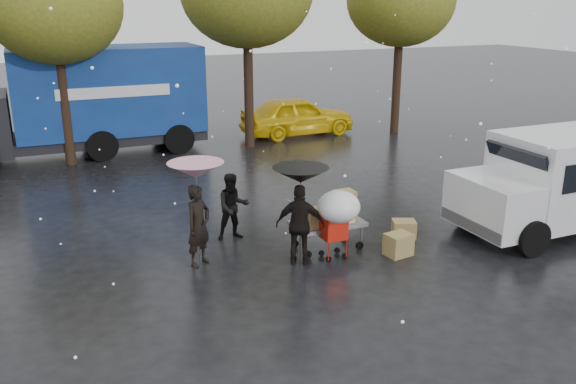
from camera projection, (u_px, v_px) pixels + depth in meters
name	position (u px, v px, depth m)	size (l,w,h in m)	color
ground	(305.00, 268.00, 11.85)	(90.00, 90.00, 0.00)	black
person_pink	(198.00, 225.00, 11.80)	(0.59, 0.39, 1.63)	black
person_middle	(233.00, 207.00, 13.11)	(0.71, 0.56, 1.47)	black
person_black	(300.00, 225.00, 11.84)	(0.95, 0.40, 1.63)	black
umbrella_pink	(196.00, 170.00, 11.47)	(1.08, 1.08, 2.08)	#4C4C4C
umbrella_black	(301.00, 175.00, 11.53)	(1.08, 1.08, 1.97)	#4C4C4C
vendor_cart	(331.00, 215.00, 12.62)	(1.52, 0.80, 1.27)	slate
shopping_cart	(338.00, 210.00, 11.89)	(0.84, 0.84, 1.46)	#B6170A
white_van	(566.00, 179.00, 13.62)	(4.91, 2.18, 2.20)	silver
blue_truck	(84.00, 102.00, 19.99)	(8.30, 2.60, 3.50)	navy
box_ground_near	(398.00, 245.00, 12.40)	(0.51, 0.41, 0.46)	olive
box_ground_far	(404.00, 229.00, 13.34)	(0.49, 0.38, 0.38)	olive
yellow_taxi	(297.00, 116.00, 23.12)	(1.74, 4.32, 1.47)	yellow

